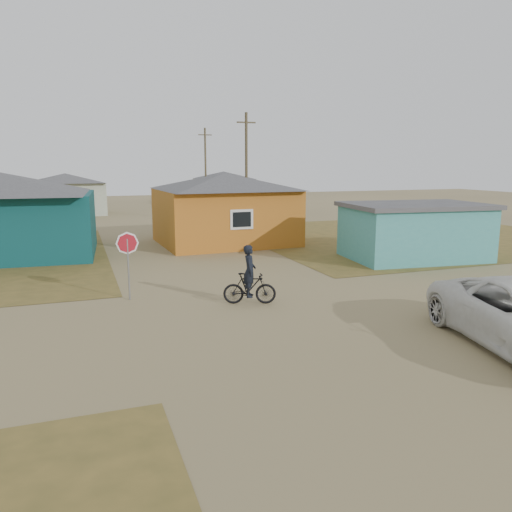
# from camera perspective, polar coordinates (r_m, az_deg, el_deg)

# --- Properties ---
(ground) EXTENTS (120.00, 120.00, 0.00)m
(ground) POSITION_cam_1_polar(r_m,az_deg,el_deg) (14.41, 2.62, -7.23)
(ground) COLOR #8D7B51
(grass_ne) EXTENTS (20.00, 18.00, 0.00)m
(grass_ne) POSITION_cam_1_polar(r_m,az_deg,el_deg) (32.40, 16.90, 2.25)
(grass_ne) COLOR brown
(grass_ne) RESTS_ON ground
(house_teal) EXTENTS (8.93, 7.08, 4.00)m
(house_teal) POSITION_cam_1_polar(r_m,az_deg,el_deg) (26.48, -26.84, 4.30)
(house_teal) COLOR #0A373A
(house_teal) RESTS_ON ground
(house_yellow) EXTENTS (7.72, 6.76, 3.90)m
(house_yellow) POSITION_cam_1_polar(r_m,az_deg,el_deg) (27.89, -3.60, 5.56)
(house_yellow) COLOR #B5671B
(house_yellow) RESTS_ON ground
(shed_turquoise) EXTENTS (6.71, 4.93, 2.60)m
(shed_turquoise) POSITION_cam_1_polar(r_m,az_deg,el_deg) (24.40, 17.64, 2.75)
(shed_turquoise) COLOR teal
(shed_turquoise) RESTS_ON ground
(house_pale_west) EXTENTS (7.04, 6.15, 3.60)m
(house_pale_west) POSITION_cam_1_polar(r_m,az_deg,el_deg) (46.75, -20.85, 6.69)
(house_pale_west) COLOR #A7AF96
(house_pale_west) RESTS_ON ground
(house_beige_east) EXTENTS (6.95, 6.05, 3.60)m
(house_beige_east) POSITION_cam_1_polar(r_m,az_deg,el_deg) (54.91, -3.70, 7.81)
(house_beige_east) COLOR tan
(house_beige_east) RESTS_ON ground
(utility_pole_near) EXTENTS (1.40, 0.20, 8.00)m
(utility_pole_near) POSITION_cam_1_polar(r_m,az_deg,el_deg) (36.62, -1.11, 10.08)
(utility_pole_near) COLOR brown
(utility_pole_near) RESTS_ON ground
(utility_pole_far) EXTENTS (1.40, 0.20, 8.00)m
(utility_pole_far) POSITION_cam_1_polar(r_m,az_deg,el_deg) (52.26, -5.79, 10.15)
(utility_pole_far) COLOR brown
(utility_pole_far) RESTS_ON ground
(stop_sign) EXTENTS (0.70, 0.30, 2.24)m
(stop_sign) POSITION_cam_1_polar(r_m,az_deg,el_deg) (16.59, -14.47, 0.71)
(stop_sign) COLOR gray
(stop_sign) RESTS_ON ground
(cyclist) EXTENTS (1.74, 1.01, 1.89)m
(cyclist) POSITION_cam_1_polar(r_m,az_deg,el_deg) (15.77, -0.74, -3.06)
(cyclist) COLOR black
(cyclist) RESTS_ON ground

